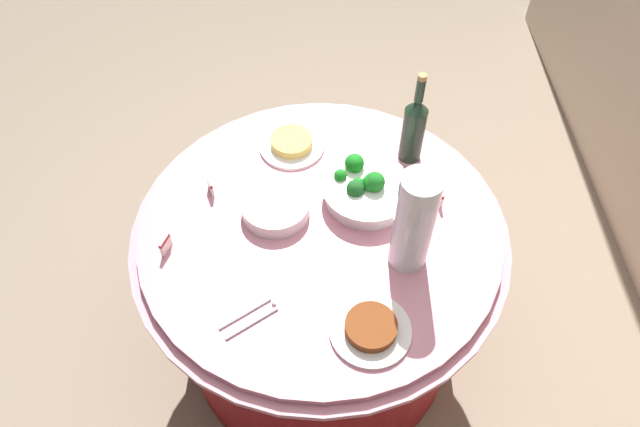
% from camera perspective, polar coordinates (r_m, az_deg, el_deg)
% --- Properties ---
extents(ground_plane, '(6.00, 6.00, 0.00)m').
position_cam_1_polar(ground_plane, '(2.39, 0.00, -11.80)').
color(ground_plane, gray).
extents(buffet_table, '(1.16, 1.16, 0.74)m').
position_cam_1_polar(buffet_table, '(2.06, 0.00, -7.15)').
color(buffet_table, maroon).
rests_on(buffet_table, ground_plane).
extents(broccoli_bowl, '(0.28, 0.28, 0.12)m').
position_cam_1_polar(broccoli_bowl, '(1.80, 4.51, 2.39)').
color(broccoli_bowl, white).
rests_on(broccoli_bowl, buffet_table).
extents(plate_stack, '(0.21, 0.21, 0.05)m').
position_cam_1_polar(plate_stack, '(1.78, -4.39, 0.64)').
color(plate_stack, white).
rests_on(plate_stack, buffet_table).
extents(wine_bottle, '(0.07, 0.07, 0.34)m').
position_cam_1_polar(wine_bottle, '(1.88, 9.18, 8.31)').
color(wine_bottle, '#1E3524').
rests_on(wine_bottle, buffet_table).
extents(decorative_fruit_vase, '(0.11, 0.11, 0.34)m').
position_cam_1_polar(decorative_fruit_vase, '(1.59, 9.12, -1.24)').
color(decorative_fruit_vase, silver).
rests_on(decorative_fruit_vase, buffet_table).
extents(serving_tongs, '(0.13, 0.16, 0.01)m').
position_cam_1_polar(serving_tongs, '(1.60, -6.77, -10.06)').
color(serving_tongs, silver).
rests_on(serving_tongs, buffet_table).
extents(food_plate_noodles, '(0.22, 0.22, 0.04)m').
position_cam_1_polar(food_plate_noodles, '(1.97, -2.78, 6.86)').
color(food_plate_noodles, white).
rests_on(food_plate_noodles, buffet_table).
extents(food_plate_stir_fry, '(0.22, 0.22, 0.04)m').
position_cam_1_polar(food_plate_stir_fry, '(1.56, 4.99, -11.17)').
color(food_plate_stir_fry, white).
rests_on(food_plate_stir_fry, buffet_table).
extents(label_placard_front, '(0.05, 0.03, 0.05)m').
position_cam_1_polar(label_placard_front, '(1.74, -14.94, -2.89)').
color(label_placard_front, white).
rests_on(label_placard_front, buffet_table).
extents(label_placard_mid, '(0.05, 0.02, 0.05)m').
position_cam_1_polar(label_placard_mid, '(1.83, 11.67, 1.78)').
color(label_placard_mid, white).
rests_on(label_placard_mid, buffet_table).
extents(label_placard_rear, '(0.05, 0.03, 0.05)m').
position_cam_1_polar(label_placard_rear, '(1.85, -10.73, 2.77)').
color(label_placard_rear, white).
rests_on(label_placard_rear, buffet_table).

